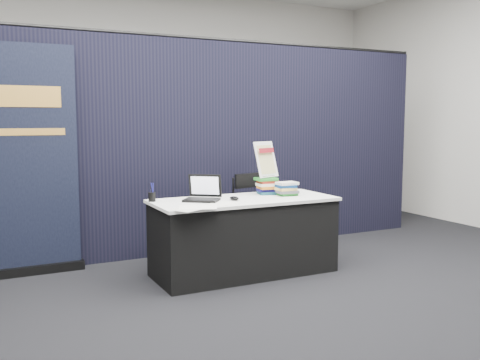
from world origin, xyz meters
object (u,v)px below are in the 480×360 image
object	(u,v)px
book_stack_tall	(267,186)
info_sign	(266,160)
display_table	(244,236)
stacking_chair	(256,212)
laptop	(200,195)
pullup_banner	(30,174)
book_stack_short	(287,189)

from	to	relation	value
book_stack_tall	info_sign	world-z (taller)	info_sign
display_table	stacking_chair	xyz separation A→B (m)	(0.39, 0.48, 0.14)
book_stack_tall	info_sign	xyz separation A→B (m)	(-0.00, 0.03, 0.27)
info_sign	display_table	bearing A→B (deg)	-170.06
display_table	laptop	bearing A→B (deg)	170.64
stacking_chair	pullup_banner	bearing A→B (deg)	155.80
laptop	book_stack_tall	size ratio (longest dim) A/B	1.83
laptop	pullup_banner	xyz separation A→B (m)	(-1.43, 0.83, 0.19)
pullup_banner	laptop	bearing A→B (deg)	-30.89
book_stack_short	stacking_chair	world-z (taller)	stacking_chair
info_sign	pullup_banner	bearing A→B (deg)	142.59
laptop	info_sign	bearing A→B (deg)	47.45
info_sign	pullup_banner	distance (m)	2.33
pullup_banner	stacking_chair	xyz separation A→B (m)	(2.25, -0.43, -0.48)
book_stack_short	info_sign	size ratio (longest dim) A/B	0.54
laptop	stacking_chair	distance (m)	0.97
pullup_banner	stacking_chair	world-z (taller)	pullup_banner
book_stack_tall	book_stack_short	size ratio (longest dim) A/B	1.11
display_table	pullup_banner	distance (m)	2.16
laptop	book_stack_tall	xyz separation A→B (m)	(0.80, 0.11, 0.03)
book_stack_tall	book_stack_short	distance (m)	0.23
laptop	info_sign	xyz separation A→B (m)	(0.80, 0.14, 0.29)
book_stack_tall	book_stack_short	world-z (taller)	book_stack_tall
book_stack_short	pullup_banner	size ratio (longest dim) A/B	0.09
display_table	info_sign	bearing A→B (deg)	30.00
stacking_chair	display_table	bearing A→B (deg)	-142.82
book_stack_short	stacking_chair	size ratio (longest dim) A/B	0.22
book_stack_tall	pullup_banner	size ratio (longest dim) A/B	0.10
display_table	book_stack_short	distance (m)	0.65
laptop	stacking_chair	xyz separation A→B (m)	(0.83, 0.40, -0.29)
book_stack_short	info_sign	world-z (taller)	info_sign
display_table	book_stack_short	world-z (taller)	book_stack_short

